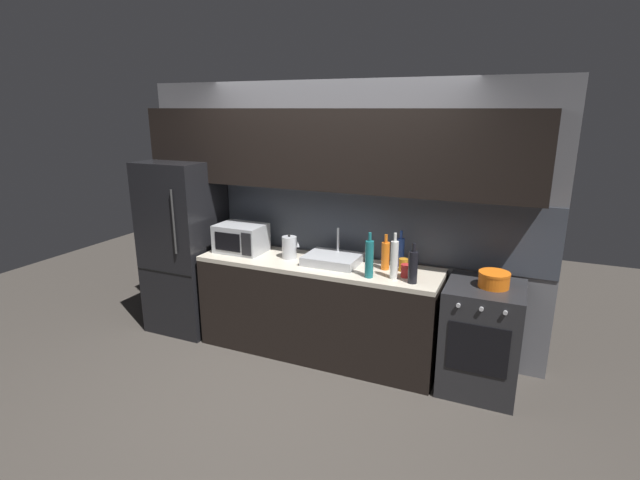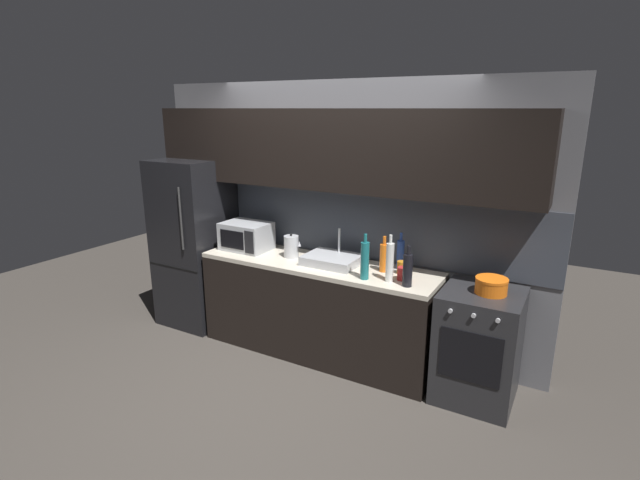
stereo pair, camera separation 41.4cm
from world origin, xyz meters
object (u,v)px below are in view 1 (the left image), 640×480
(wine_bottle_dark, at_px, (413,267))
(wine_bottle_teal, at_px, (369,259))
(kettle, at_px, (289,247))
(refrigerator, at_px, (185,246))
(mug_amber, at_px, (403,265))
(cooking_pot, at_px, (494,280))
(wine_bottle_blue, at_px, (400,252))
(mug_red, at_px, (406,271))
(microwave, at_px, (241,238))
(wine_bottle_white, at_px, (394,259))
(wine_bottle_orange, at_px, (385,255))
(oven_range, at_px, (481,338))

(wine_bottle_dark, distance_m, wine_bottle_teal, 0.36)
(kettle, bearing_deg, refrigerator, -179.12)
(wine_bottle_dark, height_order, mug_amber, wine_bottle_dark)
(mug_amber, height_order, cooking_pot, cooking_pot)
(wine_bottle_teal, bearing_deg, wine_bottle_blue, 67.16)
(mug_amber, bearing_deg, mug_red, -66.65)
(microwave, relative_size, wine_bottle_blue, 1.42)
(wine_bottle_white, xyz_separation_m, wine_bottle_blue, (-0.03, 0.34, -0.03))
(refrigerator, bearing_deg, kettle, 0.88)
(kettle, distance_m, wine_bottle_orange, 0.91)
(kettle, distance_m, mug_red, 1.12)
(wine_bottle_dark, height_order, wine_bottle_teal, wine_bottle_teal)
(oven_range, xyz_separation_m, wine_bottle_dark, (-0.55, -0.16, 0.59))
(mug_amber, bearing_deg, wine_bottle_teal, -129.15)
(microwave, bearing_deg, mug_amber, 2.58)
(kettle, height_order, wine_bottle_orange, wine_bottle_orange)
(wine_bottle_orange, distance_m, mug_red, 0.26)
(mug_red, distance_m, cooking_pot, 0.68)
(oven_range, xyz_separation_m, cooking_pot, (0.05, 0.00, 0.51))
(oven_range, bearing_deg, mug_red, -175.43)
(kettle, height_order, wine_bottle_teal, wine_bottle_teal)
(cooking_pot, bearing_deg, wine_bottle_white, -170.39)
(refrigerator, relative_size, kettle, 7.62)
(oven_range, xyz_separation_m, mug_red, (-0.63, -0.05, 0.50))
(wine_bottle_orange, height_order, wine_bottle_teal, wine_bottle_teal)
(refrigerator, bearing_deg, wine_bottle_dark, -3.92)
(wine_bottle_orange, xyz_separation_m, wine_bottle_white, (0.13, -0.20, 0.04))
(microwave, xyz_separation_m, wine_bottle_blue, (1.53, 0.19, -0.00))
(wine_bottle_white, bearing_deg, wine_bottle_orange, 123.30)
(oven_range, height_order, wine_bottle_dark, wine_bottle_dark)
(mug_amber, bearing_deg, wine_bottle_white, -96.14)
(wine_bottle_orange, distance_m, wine_bottle_blue, 0.17)
(mug_red, bearing_deg, refrigerator, 178.73)
(wine_bottle_blue, distance_m, mug_red, 0.29)
(refrigerator, distance_m, mug_amber, 2.27)
(refrigerator, height_order, wine_bottle_blue, refrigerator)
(wine_bottle_orange, relative_size, mug_red, 2.87)
(oven_range, xyz_separation_m, microwave, (-2.28, 0.02, 0.58))
(refrigerator, xyz_separation_m, mug_red, (2.33, -0.05, 0.08))
(oven_range, bearing_deg, cooking_pot, 1.52)
(refrigerator, distance_m, cooking_pot, 3.01)
(wine_bottle_orange, bearing_deg, wine_bottle_white, -56.70)
(wine_bottle_dark, distance_m, wine_bottle_blue, 0.42)
(mug_amber, height_order, mug_red, mug_amber)
(kettle, distance_m, mug_amber, 1.06)
(wine_bottle_blue, xyz_separation_m, mug_red, (0.12, -0.26, -0.08))
(microwave, distance_m, wine_bottle_white, 1.57)
(wine_bottle_dark, bearing_deg, mug_red, 124.72)
(kettle, relative_size, wine_bottle_dark, 0.70)
(kettle, bearing_deg, mug_red, -3.59)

